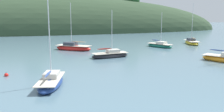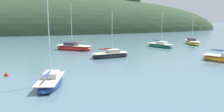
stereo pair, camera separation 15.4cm
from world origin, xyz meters
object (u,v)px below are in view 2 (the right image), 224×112
object	(u,v)px
sailboat_teal_outer	(192,42)
sailboat_cream_ketch	(74,48)
sailboat_orange_cutter	(111,55)
sailboat_navy_dinghy	(50,82)
sailboat_grey_yawl	(160,45)
mooring_buoy_channel	(6,75)

from	to	relation	value
sailboat_teal_outer	sailboat_cream_ketch	xyz separation A→B (m)	(-27.75, -1.03, 0.03)
sailboat_orange_cutter	sailboat_teal_outer	world-z (taller)	sailboat_teal_outer
sailboat_teal_outer	sailboat_navy_dinghy	world-z (taller)	sailboat_teal_outer
sailboat_orange_cutter	sailboat_teal_outer	bearing A→B (deg)	25.19
sailboat_grey_yawl	sailboat_cream_ketch	xyz separation A→B (m)	(-18.02, 1.40, 0.07)
sailboat_grey_yawl	mooring_buoy_channel	xyz separation A→B (m)	(-27.74, -16.15, -0.25)
sailboat_grey_yawl	sailboat_navy_dinghy	size ratio (longest dim) A/B	0.90
sailboat_cream_ketch	sailboat_orange_cutter	bearing A→B (deg)	-65.79
sailboat_grey_yawl	mooring_buoy_channel	size ratio (longest dim) A/B	13.74
sailboat_grey_yawl	sailboat_cream_ketch	world-z (taller)	sailboat_cream_ketch
mooring_buoy_channel	sailboat_grey_yawl	bearing A→B (deg)	30.20
sailboat_grey_yawl	mooring_buoy_channel	world-z (taller)	sailboat_grey_yawl
sailboat_orange_cutter	mooring_buoy_channel	distance (m)	16.11
sailboat_grey_yawl	sailboat_cream_ketch	size ratio (longest dim) A/B	0.80
sailboat_grey_yawl	sailboat_cream_ketch	bearing A→B (deg)	175.56
sailboat_orange_cutter	sailboat_teal_outer	xyz separation A→B (m)	(23.29, 10.95, 0.03)
sailboat_orange_cutter	sailboat_navy_dinghy	bearing A→B (deg)	-127.54
sailboat_navy_dinghy	mooring_buoy_channel	world-z (taller)	sailboat_navy_dinghy
sailboat_grey_yawl	mooring_buoy_channel	distance (m)	32.10
sailboat_orange_cutter	sailboat_teal_outer	size ratio (longest dim) A/B	0.79
sailboat_orange_cutter	sailboat_grey_yawl	size ratio (longest dim) A/B	1.02
mooring_buoy_channel	sailboat_navy_dinghy	bearing A→B (deg)	-48.61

